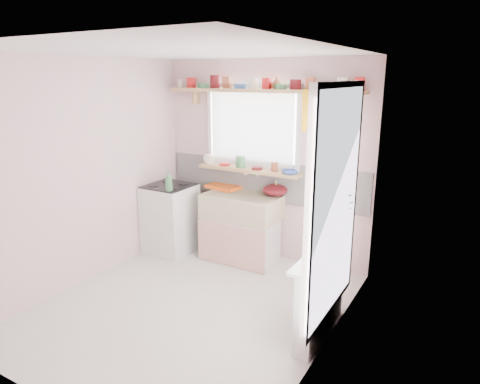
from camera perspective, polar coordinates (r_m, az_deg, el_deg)
The scene contains 19 objects.
room at distance 4.47m, azimuth 6.44°, elevation 3.27°, with size 3.20×3.20×3.20m.
sink_unit at distance 5.45m, azimuth 0.17°, elevation -4.69°, with size 0.95×0.65×1.11m.
cooker at distance 5.77m, azimuth -9.27°, elevation -3.47°, with size 0.58×0.58×0.93m.
radiator_ledge at distance 4.00m, azimuth 10.68°, elevation -13.25°, with size 0.22×0.95×0.78m.
windowsill at distance 5.41m, azimuth 1.17°, elevation 2.96°, with size 1.40×0.22×0.04m, color tan.
pine_shelf at distance 5.21m, azimuth 2.65°, elevation 13.35°, with size 2.52×0.24×0.04m, color tan.
shelf_crockery at distance 5.21m, azimuth 2.66°, elevation 14.18°, with size 2.47×0.11×0.12m.
sill_crockery at distance 5.42m, azimuth 0.71°, elevation 3.78°, with size 1.35×0.11×0.12m.
dish_tray at distance 5.68m, azimuth -2.07°, elevation 0.75°, with size 0.43×0.33×0.04m, color orange.
colander at distance 5.32m, azimuth 4.71°, elevation 0.27°, with size 0.31×0.31×0.14m, color #570E15.
jade_plant at distance 4.13m, azimuth 11.82°, elevation -2.88°, with size 0.45×0.39×0.50m, color #306227.
fruit_bowl at distance 4.20m, azimuth 11.67°, elevation -5.64°, with size 0.32×0.32×0.08m, color silver.
herb_pot at distance 3.44m, azimuth 9.30°, elevation -9.16°, with size 0.11×0.07×0.21m, color #316E2C.
soap_bottle_sink at distance 5.31m, azimuth 4.80°, elevation 0.50°, with size 0.09×0.09×0.19m, color #C1D15D.
sill_cup at distance 5.72m, azimuth -4.27°, elevation 4.34°, with size 0.14×0.14×0.11m, color silver.
sill_bowl at distance 5.10m, azimuth 6.50°, elevation 2.65°, with size 0.17×0.17×0.05m, color #3350A7.
shelf_vase at distance 5.16m, azimuth 4.88°, elevation 14.26°, with size 0.13×0.13×0.13m, color brown.
cooker_bottle at distance 5.33m, azimuth -9.49°, elevation 1.44°, with size 0.09×0.09×0.24m, color #448851.
fruit at distance 4.19m, azimuth 11.82°, elevation -4.84°, with size 0.20×0.14×0.10m.
Camera 1 is at (2.40, -3.15, 2.29)m, focal length 32.00 mm.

